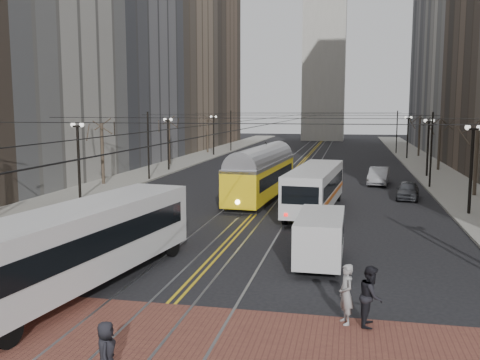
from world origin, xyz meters
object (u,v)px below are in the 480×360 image
at_px(transit_bus, 82,248).
at_px(streetcar, 262,179).
at_px(sedan_silver, 379,176).
at_px(rear_bus, 315,190).
at_px(pedestrian_a, 106,352).
at_px(sedan_grey, 408,190).
at_px(pedestrian_b, 346,294).
at_px(pedestrian_c, 371,296).
at_px(cargo_van, 320,240).

bearing_deg(transit_bus, streetcar, 89.44).
xyz_separation_m(streetcar, sedan_silver, (9.18, 9.92, -0.79)).
distance_m(rear_bus, pedestrian_a, 24.11).
bearing_deg(transit_bus, sedan_silver, 76.61).
relative_size(rear_bus, sedan_silver, 2.40).
distance_m(sedan_grey, pedestrian_a, 32.11).
bearing_deg(streetcar, sedan_grey, 15.89).
distance_m(transit_bus, pedestrian_a, 7.72).
xyz_separation_m(sedan_grey, pedestrian_b, (-4.40, -25.43, 0.31)).
height_order(streetcar, pedestrian_c, streetcar).
relative_size(transit_bus, streetcar, 0.95).
bearing_deg(streetcar, pedestrian_b, -70.20).
distance_m(streetcar, rear_bus, 6.08).
relative_size(sedan_grey, pedestrian_c, 2.04).
distance_m(sedan_grey, pedestrian_b, 25.81).
relative_size(streetcar, pedestrian_a, 8.47).
bearing_deg(transit_bus, pedestrian_c, 0.34).
bearing_deg(rear_bus, cargo_van, -80.38).
relative_size(pedestrian_a, pedestrian_b, 0.81).
bearing_deg(pedestrian_b, transit_bus, -119.66).
height_order(cargo_van, sedan_grey, cargo_van).
height_order(streetcar, sedan_silver, streetcar).
relative_size(transit_bus, rear_bus, 1.11).
distance_m(transit_bus, streetcar, 21.86).
xyz_separation_m(rear_bus, pedestrian_c, (3.02, -18.83, -0.51)).
bearing_deg(transit_bus, pedestrian_b, -0.27).
distance_m(streetcar, sedan_silver, 13.54).
relative_size(rear_bus, cargo_van, 2.26).
bearing_deg(pedestrian_b, sedan_grey, 149.09).
bearing_deg(streetcar, rear_bus, -40.68).
height_order(rear_bus, pedestrian_c, rear_bus).
distance_m(rear_bus, sedan_grey, 9.40).
bearing_deg(sedan_silver, transit_bus, -104.30).
xyz_separation_m(transit_bus, streetcar, (3.37, 21.60, -0.01)).
distance_m(rear_bus, sedan_silver, 15.02).
bearing_deg(streetcar, pedestrian_c, -68.44).
distance_m(streetcar, pedestrian_b, 24.03).
relative_size(transit_bus, pedestrian_c, 6.54).
xyz_separation_m(transit_bus, cargo_van, (8.76, 5.00, -0.47)).
bearing_deg(cargo_van, pedestrian_b, -79.12).
relative_size(rear_bus, pedestrian_b, 5.87).
xyz_separation_m(transit_bus, pedestrian_c, (10.72, -1.50, -0.61)).
xyz_separation_m(sedan_silver, pedestrian_c, (-1.82, -33.03, 0.20)).
height_order(transit_bus, streetcar, transit_bus).
bearing_deg(streetcar, sedan_silver, 51.16).
height_order(streetcar, cargo_van, streetcar).
xyz_separation_m(streetcar, pedestrian_c, (7.35, -23.10, -0.59)).
xyz_separation_m(streetcar, pedestrian_b, (6.58, -23.10, -0.59)).
height_order(sedan_grey, sedan_silver, sedan_silver).
distance_m(cargo_van, sedan_silver, 26.80).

